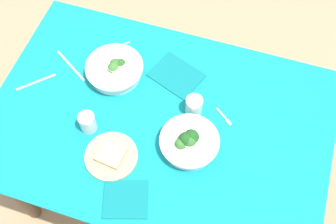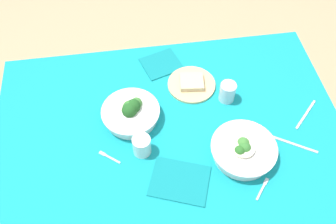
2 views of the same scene
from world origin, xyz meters
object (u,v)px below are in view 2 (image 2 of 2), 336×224
at_px(water_glass_side, 227,92).
at_px(napkin_folded_lower, 161,64).
at_px(broccoli_bowl_far, 131,112).
at_px(table_knife_left, 291,143).
at_px(broccoli_bowl_near, 243,150).
at_px(water_glass_center, 142,145).
at_px(fork_by_near_bowl, 263,188).
at_px(table_knife_right, 306,114).
at_px(napkin_folded_upper, 179,181).
at_px(fork_by_far_bowl, 109,157).
at_px(bread_side_plate, 192,84).

height_order(water_glass_side, napkin_folded_lower, water_glass_side).
bearing_deg(broccoli_bowl_far, table_knife_left, -19.34).
xyz_separation_m(broccoli_bowl_far, broccoli_bowl_near, (0.42, -0.24, -0.00)).
bearing_deg(water_glass_center, table_knife_left, -5.02).
height_order(fork_by_near_bowl, table_knife_right, same).
bearing_deg(fork_by_near_bowl, table_knife_right, -2.90).
bearing_deg(water_glass_center, napkin_folded_lower, 73.14).
bearing_deg(napkin_folded_upper, broccoli_bowl_far, 115.23).
relative_size(broccoli_bowl_far, water_glass_center, 2.81).
height_order(broccoli_bowl_far, water_glass_side, broccoli_bowl_far).
xyz_separation_m(broccoli_bowl_near, napkin_folded_upper, (-0.27, -0.08, -0.03)).
height_order(fork_by_near_bowl, table_knife_left, same).
relative_size(fork_by_far_bowl, table_knife_right, 0.46).
bearing_deg(broccoli_bowl_far, water_glass_center, -80.53).
height_order(bread_side_plate, napkin_folded_upper, bread_side_plate).
distance_m(broccoli_bowl_near, fork_by_near_bowl, 0.16).
bearing_deg(table_knife_right, broccoli_bowl_far, 128.28).
height_order(table_knife_left, table_knife_right, same).
bearing_deg(napkin_folded_lower, table_knife_right, -33.70).
bearing_deg(napkin_folded_upper, water_glass_center, 128.98).
xyz_separation_m(fork_by_near_bowl, table_knife_left, (0.17, 0.17, -0.00)).
xyz_separation_m(fork_by_far_bowl, napkin_folded_upper, (0.26, -0.14, 0.00)).
height_order(water_glass_side, fork_by_far_bowl, water_glass_side).
relative_size(water_glass_center, water_glass_side, 0.95).
distance_m(fork_by_far_bowl, napkin_folded_upper, 0.30).
bearing_deg(broccoli_bowl_near, fork_by_far_bowl, 172.84).
relative_size(broccoli_bowl_near, fork_by_far_bowl, 3.05).
xyz_separation_m(bread_side_plate, water_glass_center, (-0.26, -0.31, 0.03)).
bearing_deg(table_knife_right, broccoli_bowl_near, 160.33).
bearing_deg(fork_by_near_bowl, broccoli_bowl_far, 89.62).
xyz_separation_m(table_knife_right, napkin_folded_upper, (-0.59, -0.23, 0.00)).
bearing_deg(napkin_folded_upper, napkin_folded_lower, 88.46).
height_order(fork_by_far_bowl, napkin_folded_upper, napkin_folded_upper).
xyz_separation_m(bread_side_plate, napkin_folded_lower, (-0.12, 0.15, -0.01)).
relative_size(water_glass_center, table_knife_left, 0.40).
relative_size(broccoli_bowl_near, table_knife_right, 1.40).
xyz_separation_m(water_glass_center, fork_by_far_bowl, (-0.14, -0.01, -0.04)).
bearing_deg(broccoli_bowl_near, table_knife_right, 24.99).
bearing_deg(table_knife_left, fork_by_far_bowl, 28.40).
bearing_deg(fork_by_far_bowl, broccoli_bowl_near, -148.94).
height_order(water_glass_side, table_knife_right, water_glass_side).
bearing_deg(fork_by_far_bowl, fork_by_near_bowl, -162.76).
bearing_deg(broccoli_bowl_far, bread_side_plate, 26.41).
bearing_deg(fork_by_near_bowl, bread_side_plate, 58.13).
height_order(water_glass_center, table_knife_left, water_glass_center).
xyz_separation_m(broccoli_bowl_far, napkin_folded_lower, (0.17, 0.29, -0.04)).
bearing_deg(broccoli_bowl_near, fork_by_near_bowl, -74.97).
xyz_separation_m(broccoli_bowl_far, napkin_folded_upper, (0.15, -0.32, -0.04)).
bearing_deg(bread_side_plate, water_glass_side, -34.98).
bearing_deg(water_glass_side, water_glass_center, -151.72).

